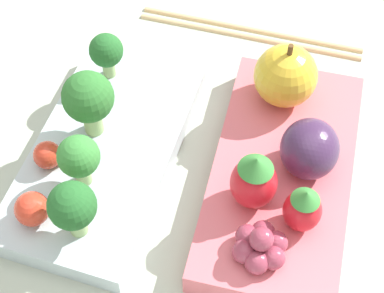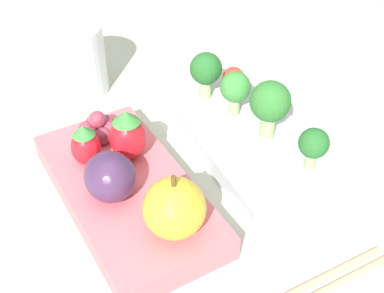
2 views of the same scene
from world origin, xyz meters
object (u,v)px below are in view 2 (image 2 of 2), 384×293
bento_box_fruit (127,193)px  plum (110,177)px  broccoli_floret_3 (206,70)px  cherry_tomato_1 (233,78)px  drinking_cup (72,59)px  apple (175,208)px  broccoli_floret_0 (235,88)px  bento_box_savoury (250,140)px  strawberry_0 (86,145)px  strawberry_1 (128,135)px  broccoli_floret_1 (270,103)px  broccoli_floret_2 (314,145)px  grape_cluster (98,128)px  cherry_tomato_0 (263,100)px

bento_box_fruit → plum: (0.01, -0.02, 0.03)m
broccoli_floret_3 → plum: broccoli_floret_3 is taller
cherry_tomato_1 → drinking_cup: drinking_cup is taller
cherry_tomato_1 → apple: 0.22m
broccoli_floret_0 → plum: broccoli_floret_0 is taller
bento_box_savoury → cherry_tomato_1: 0.08m
bento_box_savoury → strawberry_0: bearing=-102.8°
bento_box_savoury → plum: size_ratio=4.40×
cherry_tomato_1 → drinking_cup: 0.18m
bento_box_savoury → strawberry_1: strawberry_1 is taller
broccoli_floret_0 → cherry_tomato_1: 0.05m
broccoli_floret_1 → strawberry_0: size_ratio=1.45×
broccoli_floret_2 → broccoli_floret_3: 0.15m
broccoli_floret_0 → plum: 0.17m
bento_box_fruit → plum: 0.04m
bento_box_savoury → broccoli_floret_1: bearing=47.1°
broccoli_floret_3 → grape_cluster: bearing=-85.1°
strawberry_0 → strawberry_1: 0.04m
apple → drinking_cup: size_ratio=0.73×
bento_box_savoury → drinking_cup: size_ratio=2.55×
broccoli_floret_3 → plum: 0.18m
strawberry_1 → broccoli_floret_1: bearing=75.2°
apple → drinking_cup: bearing=177.0°
broccoli_floret_0 → grape_cluster: broccoli_floret_0 is taller
bento_box_fruit → drinking_cup: size_ratio=2.56×
bento_box_savoury → broccoli_floret_3: 0.09m
grape_cluster → broccoli_floret_2: bearing=48.4°
bento_box_fruit → strawberry_0: size_ratio=4.99×
apple → cherry_tomato_0: bearing=122.5°
bento_box_fruit → grape_cluster: size_ratio=5.22×
broccoli_floret_0 → grape_cluster: size_ratio=1.20×
bento_box_savoury → broccoli_floret_0: bearing=173.6°
bento_box_savoury → cherry_tomato_0: (-0.03, 0.04, 0.02)m
broccoli_floret_1 → cherry_tomato_1: 0.09m
cherry_tomato_0 → broccoli_floret_2: bearing=-9.9°
bento_box_savoury → broccoli_floret_0: 0.05m
bento_box_savoury → broccoli_floret_0: (-0.04, 0.00, 0.04)m
broccoli_floret_1 → strawberry_1: size_ratio=1.17×
cherry_tomato_0 → grape_cluster: 0.17m
bento_box_savoury → apple: size_ratio=3.51×
broccoli_floret_2 → plum: 0.18m
bento_box_fruit → broccoli_floret_3: broccoli_floret_3 is taller
grape_cluster → plum: bearing=-15.0°
apple → plum: bearing=-155.8°
broccoli_floret_0 → broccoli_floret_2: 0.11m
cherry_tomato_0 → apple: bearing=-57.5°
cherry_tomato_1 → strawberry_0: strawberry_0 is taller
broccoli_floret_2 → strawberry_0: 0.21m
drinking_cup → cherry_tomato_0: bearing=42.6°
broccoli_floret_3 → grape_cluster: broccoli_floret_3 is taller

